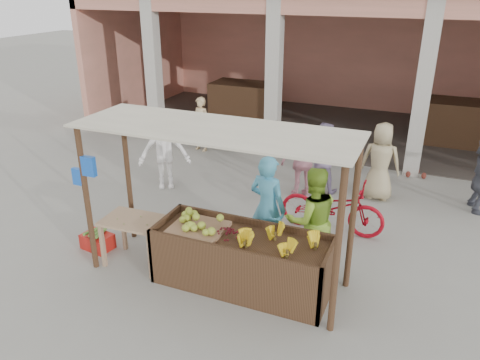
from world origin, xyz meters
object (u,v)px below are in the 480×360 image
at_px(vendor_green, 312,217).
at_px(motorcycle, 332,205).
at_px(fruit_stall, 242,262).
at_px(red_crate, 98,241).
at_px(side_table, 135,227).
at_px(vendor_blue, 268,204).

distance_m(vendor_green, motorcycle, 1.39).
xyz_separation_m(fruit_stall, motorcycle, (0.86, 2.17, 0.11)).
bearing_deg(fruit_stall, red_crate, 179.58).
distance_m(side_table, motorcycle, 3.49).
bearing_deg(side_table, motorcycle, 38.23).
bearing_deg(vendor_green, vendor_blue, -37.94).
bearing_deg(side_table, red_crate, 169.75).
height_order(vendor_green, motorcycle, vendor_green).
relative_size(side_table, motorcycle, 0.51).
bearing_deg(motorcycle, side_table, 130.71).
distance_m(red_crate, motorcycle, 4.16).
relative_size(vendor_blue, motorcycle, 0.96).
relative_size(red_crate, motorcycle, 0.26).
relative_size(fruit_stall, red_crate, 5.17).
xyz_separation_m(vendor_blue, motorcycle, (0.80, 1.24, -0.43)).
xyz_separation_m(fruit_stall, vendor_green, (0.81, 0.84, 0.50)).
relative_size(fruit_stall, side_table, 2.57).
bearing_deg(motorcycle, vendor_blue, 147.23).
relative_size(fruit_stall, motorcycle, 1.32).
distance_m(fruit_stall, side_table, 1.81).
bearing_deg(vendor_green, red_crate, -17.77).
bearing_deg(side_table, fruit_stall, 0.76).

